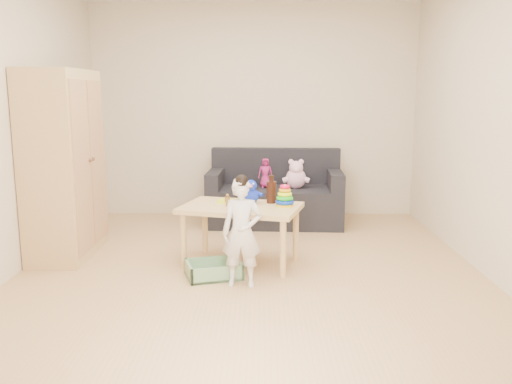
{
  "coord_description": "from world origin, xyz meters",
  "views": [
    {
      "loc": [
        0.1,
        -4.55,
        1.53
      ],
      "look_at": [
        0.05,
        0.25,
        0.65
      ],
      "focal_mm": 38.0,
      "sensor_mm": 36.0,
      "label": 1
    }
  ],
  "objects_px": {
    "wardrobe": "(64,165)",
    "sofa": "(275,206)",
    "play_table": "(241,235)",
    "toddler": "(242,234)"
  },
  "relations": [
    {
      "from": "wardrobe",
      "to": "sofa",
      "type": "bearing_deg",
      "value": 32.24
    },
    {
      "from": "wardrobe",
      "to": "play_table",
      "type": "xyz_separation_m",
      "value": [
        1.66,
        -0.27,
        -0.6
      ]
    },
    {
      "from": "sofa",
      "to": "toddler",
      "type": "height_order",
      "value": "toddler"
    },
    {
      "from": "toddler",
      "to": "play_table",
      "type": "bearing_deg",
      "value": 95.85
    },
    {
      "from": "toddler",
      "to": "sofa",
      "type": "bearing_deg",
      "value": 84.33
    },
    {
      "from": "sofa",
      "to": "play_table",
      "type": "bearing_deg",
      "value": -99.96
    },
    {
      "from": "play_table",
      "to": "toddler",
      "type": "distance_m",
      "value": 0.58
    },
    {
      "from": "wardrobe",
      "to": "sofa",
      "type": "distance_m",
      "value": 2.46
    },
    {
      "from": "sofa",
      "to": "play_table",
      "type": "distance_m",
      "value": 1.57
    },
    {
      "from": "wardrobe",
      "to": "toddler",
      "type": "bearing_deg",
      "value": -25.97
    }
  ]
}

